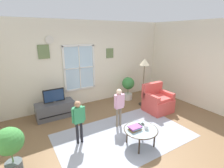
# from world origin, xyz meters

# --- Properties ---
(ground_plane) EXTENTS (6.54, 5.89, 0.02)m
(ground_plane) POSITION_xyz_m (0.00, 0.00, -0.01)
(ground_plane) COLOR brown
(back_wall) EXTENTS (5.94, 0.17, 2.81)m
(back_wall) POSITION_xyz_m (-0.01, 2.70, 1.41)
(back_wall) COLOR silver
(back_wall) RESTS_ON ground_plane
(side_wall_right) EXTENTS (0.12, 5.29, 2.81)m
(side_wall_right) POSITION_xyz_m (3.03, 0.00, 1.41)
(side_wall_right) COLOR silver
(side_wall_right) RESTS_ON ground_plane
(area_rug) EXTENTS (3.20, 1.98, 0.01)m
(area_rug) POSITION_xyz_m (-0.17, 0.27, 0.00)
(area_rug) COLOR #999EAD
(area_rug) RESTS_ON ground_plane
(tv_stand) EXTENTS (1.09, 0.48, 0.47)m
(tv_stand) POSITION_xyz_m (-1.36, 2.12, 0.23)
(tv_stand) COLOR #4C4C51
(tv_stand) RESTS_ON ground_plane
(television) EXTENTS (0.59, 0.08, 0.41)m
(television) POSITION_xyz_m (-1.36, 2.12, 0.68)
(television) COLOR #4C4C4C
(television) RESTS_ON tv_stand
(armchair) EXTENTS (0.76, 0.74, 0.87)m
(armchair) POSITION_xyz_m (1.54, 0.87, 0.33)
(armchair) COLOR #D14C47
(armchair) RESTS_ON ground_plane
(coffee_table) EXTENTS (0.75, 0.75, 0.40)m
(coffee_table) POSITION_xyz_m (-0.07, -0.21, 0.38)
(coffee_table) COLOR #99B2B7
(coffee_table) RESTS_ON ground_plane
(book_stack) EXTENTS (0.27, 0.20, 0.09)m
(book_stack) POSITION_xyz_m (-0.20, -0.16, 0.44)
(book_stack) COLOR olive
(book_stack) RESTS_ON coffee_table
(cup) EXTENTS (0.09, 0.09, 0.09)m
(cup) POSITION_xyz_m (0.03, -0.26, 0.45)
(cup) COLOR white
(cup) RESTS_ON coffee_table
(remote_near_books) EXTENTS (0.06, 0.14, 0.02)m
(remote_near_books) POSITION_xyz_m (0.03, -0.07, 0.41)
(remote_near_books) COLOR black
(remote_near_books) RESTS_ON coffee_table
(remote_near_cup) EXTENTS (0.06, 0.14, 0.02)m
(remote_near_cup) POSITION_xyz_m (0.10, -0.10, 0.41)
(remote_near_cup) COLOR black
(remote_near_cup) RESTS_ON coffee_table
(person_green_shirt) EXTENTS (0.31, 0.14, 1.03)m
(person_green_shirt) POSITION_xyz_m (-1.20, 0.57, 0.64)
(person_green_shirt) COLOR black
(person_green_shirt) RESTS_ON ground_plane
(person_pink_shirt) EXTENTS (0.32, 0.14, 1.05)m
(person_pink_shirt) POSITION_xyz_m (-0.04, 0.71, 0.66)
(person_pink_shirt) COLOR #726656
(person_pink_shirt) RESTS_ON ground_plane
(potted_plant_by_window) EXTENTS (0.45, 0.45, 0.86)m
(potted_plant_by_window) POSITION_xyz_m (1.33, 2.15, 0.52)
(potted_plant_by_window) COLOR silver
(potted_plant_by_window) RESTS_ON ground_plane
(potted_plant_corner) EXTENTS (0.48, 0.48, 0.88)m
(potted_plant_corner) POSITION_xyz_m (-2.52, 0.38, 0.57)
(potted_plant_corner) COLOR #4C565B
(potted_plant_corner) RESTS_ON ground_plane
(floor_lamp) EXTENTS (0.32, 0.32, 1.61)m
(floor_lamp) POSITION_xyz_m (1.47, 1.49, 1.35)
(floor_lamp) COLOR black
(floor_lamp) RESTS_ON ground_plane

